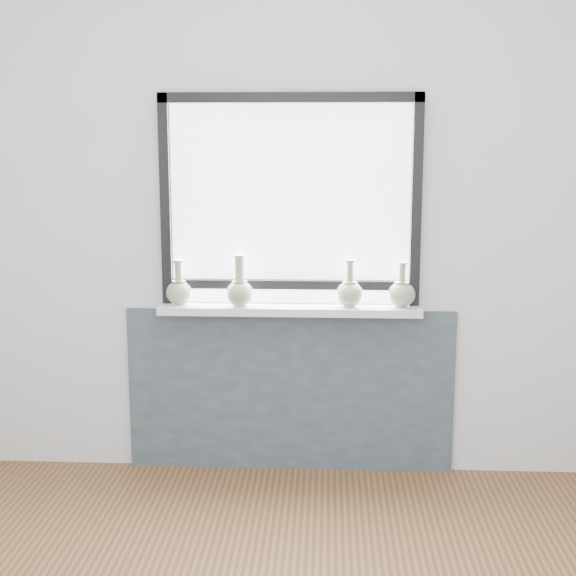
{
  "coord_description": "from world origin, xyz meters",
  "views": [
    {
      "loc": [
        0.19,
        -2.24,
        1.73
      ],
      "look_at": [
        0.0,
        1.55,
        1.02
      ],
      "focal_mm": 50.0,
      "sensor_mm": 36.0,
      "label": 1
    }
  ],
  "objects_px": {
    "windowsill": "(290,309)",
    "vase_a": "(179,290)",
    "vase_c": "(350,292)",
    "vase_d": "(402,293)",
    "vase_b": "(240,290)"
  },
  "relations": [
    {
      "from": "vase_c",
      "to": "vase_d",
      "type": "relative_size",
      "value": 1.05
    },
    {
      "from": "windowsill",
      "to": "vase_c",
      "type": "xyz_separation_m",
      "value": [
        0.3,
        -0.01,
        0.09
      ]
    },
    {
      "from": "vase_a",
      "to": "vase_c",
      "type": "xyz_separation_m",
      "value": [
        0.86,
        -0.01,
        0.0
      ]
    },
    {
      "from": "vase_d",
      "to": "windowsill",
      "type": "bearing_deg",
      "value": -179.95
    },
    {
      "from": "windowsill",
      "to": "vase_d",
      "type": "xyz_separation_m",
      "value": [
        0.56,
        0.0,
        0.09
      ]
    },
    {
      "from": "vase_b",
      "to": "vase_d",
      "type": "bearing_deg",
      "value": 1.68
    },
    {
      "from": "vase_b",
      "to": "vase_a",
      "type": "bearing_deg",
      "value": 175.85
    },
    {
      "from": "windowsill",
      "to": "vase_c",
      "type": "distance_m",
      "value": 0.32
    },
    {
      "from": "windowsill",
      "to": "vase_a",
      "type": "relative_size",
      "value": 5.76
    },
    {
      "from": "vase_b",
      "to": "vase_c",
      "type": "bearing_deg",
      "value": 1.74
    },
    {
      "from": "vase_a",
      "to": "vase_b",
      "type": "height_order",
      "value": "vase_b"
    },
    {
      "from": "vase_b",
      "to": "vase_c",
      "type": "relative_size",
      "value": 1.1
    },
    {
      "from": "vase_c",
      "to": "vase_d",
      "type": "xyz_separation_m",
      "value": [
        0.26,
        0.01,
        -0.0
      ]
    },
    {
      "from": "vase_a",
      "to": "vase_d",
      "type": "distance_m",
      "value": 1.12
    },
    {
      "from": "vase_a",
      "to": "vase_c",
      "type": "bearing_deg",
      "value": -0.39
    }
  ]
}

